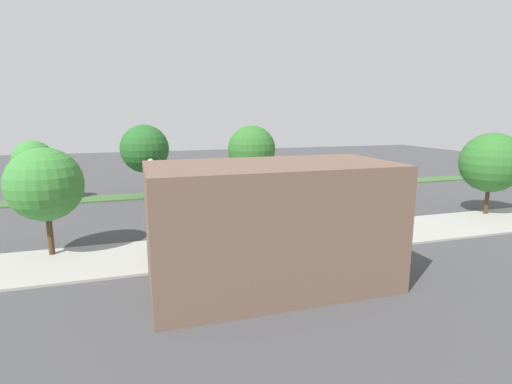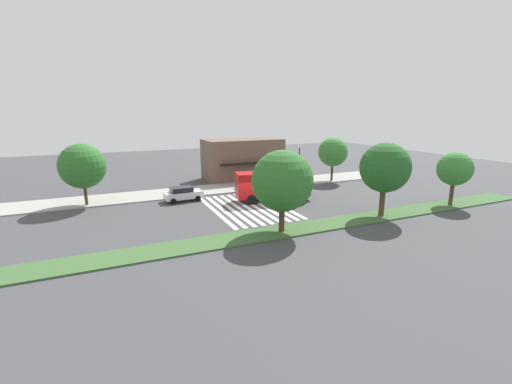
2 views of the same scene
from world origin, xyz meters
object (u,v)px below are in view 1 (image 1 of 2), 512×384
bus_stop_shelter (222,215)px  sidewalk_tree_far_west (491,163)px  parked_car_west (365,208)px  street_lamp (152,193)px  fire_truck (233,192)px  median_tree_center (33,160)px  parked_car_mid (222,219)px  sidewalk_tree_center (45,184)px  median_tree_west (145,149)px  median_tree_far_west (252,150)px  bench_near_shelter (280,229)px

bus_stop_shelter → sidewalk_tree_far_west: (-22.48, -0.63, 2.52)m
parked_car_west → street_lamp: bearing=3.5°
fire_truck → median_tree_center: median_tree_center is taller
parked_car_west → sidewalk_tree_far_west: bearing=165.0°
fire_truck → parked_car_mid: (1.91, 4.16, -1.11)m
sidewalk_tree_center → street_lamp: bearing=-176.1°
parked_car_mid → median_tree_west: (4.73, -14.01, 3.99)m
street_lamp → median_tree_center: median_tree_center is taller
fire_truck → parked_car_mid: size_ratio=1.87×
parked_car_mid → sidewalk_tree_far_west: 22.30m
bus_stop_shelter → parked_car_mid: bearing=-101.6°
sidewalk_tree_center → median_tree_far_west: bearing=-136.6°
parked_car_west → bus_stop_shelter: size_ratio=1.25×
parked_car_west → median_tree_center: size_ratio=0.76×
parked_car_west → sidewalk_tree_far_west: 10.96m
bench_near_shelter → sidewalk_tree_far_west: sidewalk_tree_far_west is taller
sidewalk_tree_far_west → median_tree_center: (36.66, -16.21, -0.35)m
fire_truck → median_tree_center: bearing=-19.4°
fire_truck → sidewalk_tree_center: sidewalk_tree_center is taller
bus_stop_shelter → sidewalk_tree_far_west: 22.63m
bench_near_shelter → parked_car_west: bearing=-161.4°
parked_car_west → sidewalk_tree_center: sidewalk_tree_center is taller
parked_car_mid → street_lamp: (4.82, 1.80, 2.52)m
bus_stop_shelter → bench_near_shelter: (-4.00, -0.02, -1.30)m
street_lamp → sidewalk_tree_far_west: 26.75m
bus_stop_shelter → sidewalk_tree_center: size_ratio=0.56×
median_tree_west → sidewalk_tree_far_west: bearing=148.7°
sidewalk_tree_center → median_tree_far_west: size_ratio=0.91×
parked_car_mid → median_tree_center: median_tree_center is taller
bus_stop_shelter → median_tree_center: 22.11m
parked_car_mid → median_tree_center: 20.59m
sidewalk_tree_center → median_tree_west: 17.29m
parked_car_west → median_tree_far_west: (5.34, -14.01, 3.65)m
parked_car_west → median_tree_west: 22.01m
parked_car_west → median_tree_far_west: size_ratio=0.63×
street_lamp → sidewalk_tree_far_west: (-26.73, 0.40, 1.02)m
fire_truck → bus_stop_shelter: size_ratio=2.56×
median_tree_center → sidewalk_tree_center: bearing=103.9°
fire_truck → sidewalk_tree_far_west: bearing=173.6°
bus_stop_shelter → median_tree_far_west: 18.42m
sidewalk_tree_center → median_tree_center: bearing=-76.1°
median_tree_far_west → median_tree_west: 11.17m
street_lamp → median_tree_center: bearing=-57.9°
sidewalk_tree_far_west → fire_truck: bearing=-17.6°
sidewalk_tree_far_west → median_tree_far_west: 22.41m
median_tree_west → median_tree_center: (10.02, 0.00, -0.80)m
median_tree_far_west → median_tree_center: median_tree_far_west is taller
parked_car_mid → median_tree_center: (14.75, -14.01, 3.19)m
median_tree_west → parked_car_mid: bearing=108.7°
fire_truck → parked_car_mid: 4.71m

